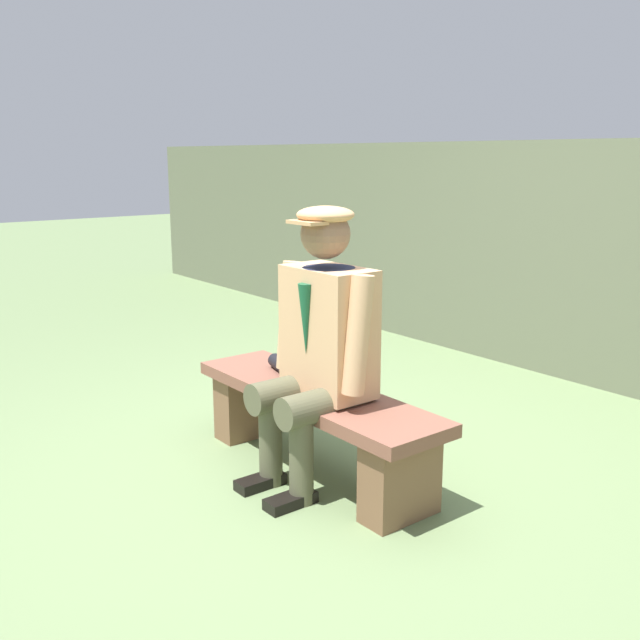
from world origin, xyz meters
TOP-DOWN VIEW (x-y plane):
  - ground_plane at (0.00, 0.00)m, footprint 30.00×30.00m
  - bench at (0.00, 0.00)m, footprint 1.50×0.41m
  - seated_man at (-0.11, 0.05)m, footprint 0.60×0.56m
  - rolled_magazine at (0.33, -0.04)m, footprint 0.23×0.13m
  - stadium_wall at (0.00, -2.39)m, footprint 12.00×0.24m

SIDE VIEW (x-z plane):
  - ground_plane at x=0.00m, z-range 0.00..0.00m
  - bench at x=0.00m, z-range 0.07..0.49m
  - rolled_magazine at x=0.33m, z-range 0.42..0.49m
  - seated_man at x=-0.11m, z-range 0.05..1.36m
  - stadium_wall at x=0.00m, z-range 0.00..1.62m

